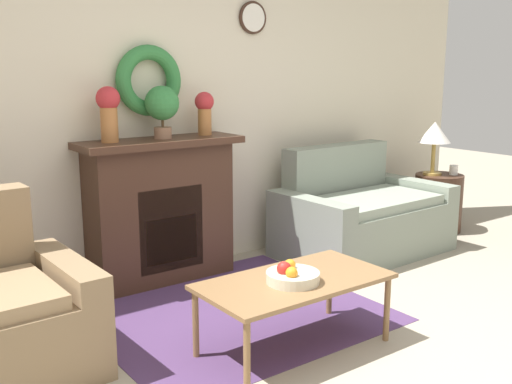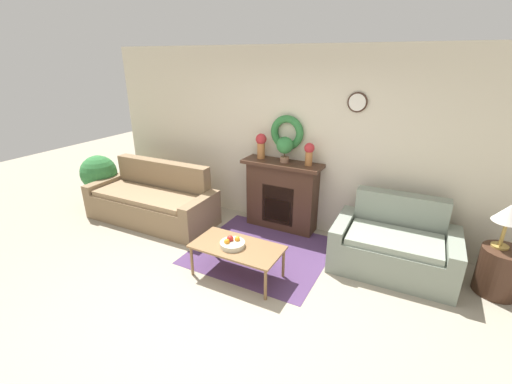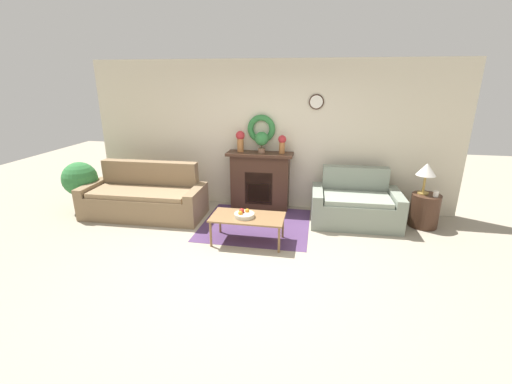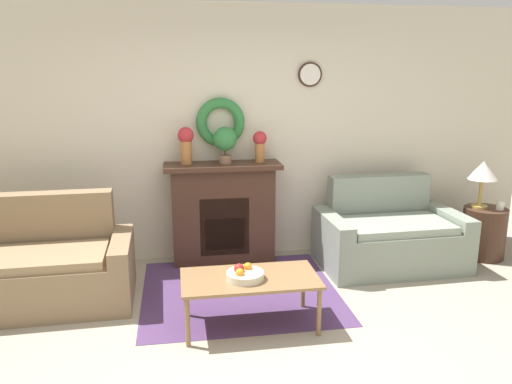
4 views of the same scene
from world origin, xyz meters
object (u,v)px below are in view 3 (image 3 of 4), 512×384
Objects in this scene: fireplace at (260,180)px; fruit_bowl at (244,214)px; mug at (436,194)px; couch_left at (145,198)px; loveseat_right at (355,205)px; potted_plant_on_mantel at (262,140)px; side_table_by_loveseat at (424,210)px; table_lamp at (426,170)px; vase_on_mantel_left at (240,140)px; coffee_table at (248,219)px; vase_on_mantel_right at (282,143)px; potted_plant_floor_by_couch at (80,180)px.

fireplace is 4.07× the size of fruit_bowl.
couch_left is at bearing -176.31° from mug.
potted_plant_on_mantel is at bearing 165.87° from loveseat_right.
fireplace is at bearing 171.65° from mug.
side_table_by_loveseat is (2.83, 1.15, -0.18)m from fruit_bowl.
potted_plant_on_mantel reaches higher than table_lamp.
vase_on_mantel_left reaches higher than potted_plant_on_mantel.
side_table_by_loveseat is (2.78, 1.12, -0.10)m from coffee_table.
vase_on_mantel_right is 0.86× the size of potted_plant_on_mantel.
vase_on_mantel_left is (-0.39, 1.51, 0.84)m from fruit_bowl.
table_lamp reaches higher than side_table_by_loveseat.
potted_plant_floor_by_couch is at bearing -168.93° from vase_on_mantel_right.
vase_on_mantel_right is at bearing 161.71° from loveseat_right.
loveseat_right is at bearing 178.11° from mug.
couch_left is 5.63× the size of vase_on_mantel_left.
vase_on_mantel_left is at bearing 172.47° from mug.
potted_plant_on_mantel is (-2.76, 0.29, 0.36)m from table_lamp.
fireplace is at bearing 19.44° from couch_left.
couch_left is at bearing -174.67° from table_lamp.
fruit_bowl reaches higher than coffee_table.
loveseat_right is 2.03m from fruit_bowl.
couch_left is 22.91× the size of mug.
couch_left is at bearing -162.31° from vase_on_mantel_right.
couch_left is 4.19× the size of table_lamp.
couch_left is 7.23× the size of fruit_bowl.
potted_plant_floor_by_couch is at bearing -177.86° from loveseat_right.
side_table_by_loveseat is at bearing -38.66° from table_lamp.
coffee_table is 0.09m from fruit_bowl.
vase_on_mantel_right reaches higher than couch_left.
fireplace is 2.36× the size of table_lamp.
couch_left is at bearing -154.75° from vase_on_mantel_left.
fruit_bowl is 0.78× the size of vase_on_mantel_left.
mug is at bearing -8.16° from potted_plant_on_mantel.
potted_plant_floor_by_couch reaches higher than coffee_table.
fruit_bowl is (-1.70, -1.11, 0.15)m from loveseat_right.
table_lamp is (2.79, -0.31, 0.41)m from fireplace.
loveseat_right is 1.13m from side_table_by_loveseat.
potted_plant_floor_by_couch is (-1.29, 0.04, 0.27)m from couch_left.
side_table_by_loveseat is 1.08× the size of table_lamp.
potted_plant_on_mantel reaches higher than side_table_by_loveseat.
potted_plant_on_mantel is at bearing 18.80° from couch_left.
fruit_bowl is 3.38m from potted_plant_floor_by_couch.
coffee_table is 2.87× the size of potted_plant_on_mantel.
mug is 0.29× the size of vase_on_mantel_right.
potted_plant_on_mantel is (-0.04, 1.46, 0.93)m from coffee_table.
vase_on_mantel_right is at bearing 16.30° from couch_left.
loveseat_right is (1.72, -0.39, -0.23)m from fireplace.
vase_on_mantel_left reaches higher than couch_left.
mug is at bearing -7.53° from vase_on_mantel_left.
table_lamp is 0.40m from mug.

